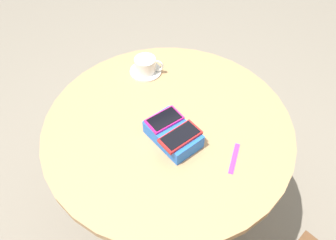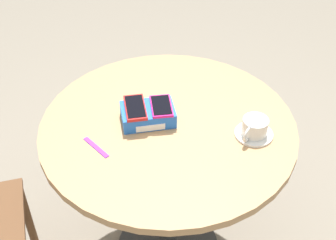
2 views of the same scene
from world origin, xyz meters
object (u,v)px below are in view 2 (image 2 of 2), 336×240
at_px(phone_red, 135,108).
at_px(coffee_cup, 255,127).
at_px(phone_magenta, 161,106).
at_px(round_table, 168,153).
at_px(phone_box, 148,115).
at_px(lanyard_strap, 96,147).
at_px(saucer, 254,134).

height_order(phone_red, coffee_cup, same).
relative_size(phone_magenta, coffee_cup, 1.20).
distance_m(round_table, phone_box, 0.19).
xyz_separation_m(phone_magenta, lanyard_strap, (-0.22, -0.15, -0.06)).
bearing_deg(round_table, phone_box, 163.98).
relative_size(phone_box, phone_red, 1.38).
bearing_deg(lanyard_strap, phone_box, 38.63).
xyz_separation_m(phone_box, coffee_cup, (0.37, -0.08, 0.01)).
relative_size(round_table, phone_red, 6.16).
bearing_deg(phone_red, round_table, -9.10).
bearing_deg(saucer, phone_magenta, 164.75).
bearing_deg(round_table, phone_magenta, 130.06).
bearing_deg(lanyard_strap, phone_red, 46.45).
height_order(phone_magenta, coffee_cup, coffee_cup).
bearing_deg(round_table, coffee_cup, -11.79).
height_order(round_table, saucer, saucer).
relative_size(round_table, phone_magenta, 7.09).
xyz_separation_m(coffee_cup, lanyard_strap, (-0.55, -0.06, -0.04)).
bearing_deg(saucer, phone_red, 169.28).
bearing_deg(lanyard_strap, coffee_cup, 5.88).
relative_size(saucer, lanyard_strap, 1.06).
relative_size(phone_magenta, lanyard_strap, 1.03).
bearing_deg(coffee_cup, round_table, 168.21).
relative_size(phone_red, saucer, 1.12).
bearing_deg(phone_box, coffee_cup, -12.63).
bearing_deg(round_table, lanyard_strap, -154.31).
bearing_deg(saucer, lanyard_strap, -173.91).
distance_m(round_table, coffee_cup, 0.36).
xyz_separation_m(round_table, saucer, (0.30, -0.06, 0.15)).
distance_m(phone_red, saucer, 0.43).
distance_m(phone_magenta, saucer, 0.34).
xyz_separation_m(round_table, phone_box, (-0.07, 0.02, 0.18)).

